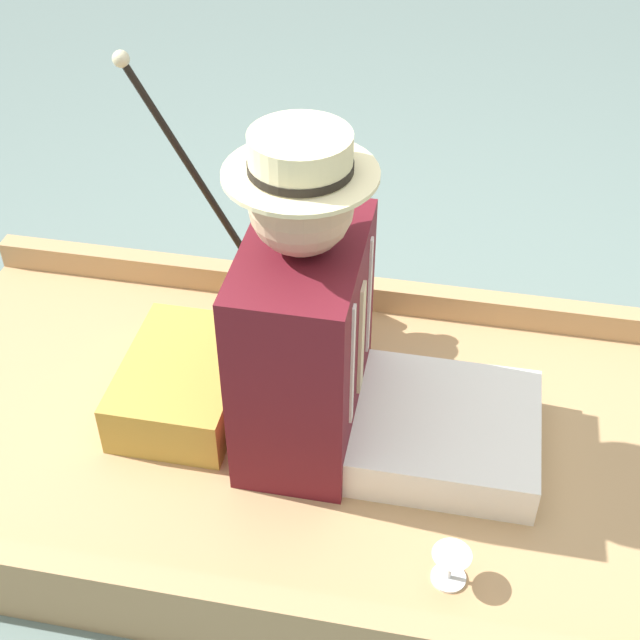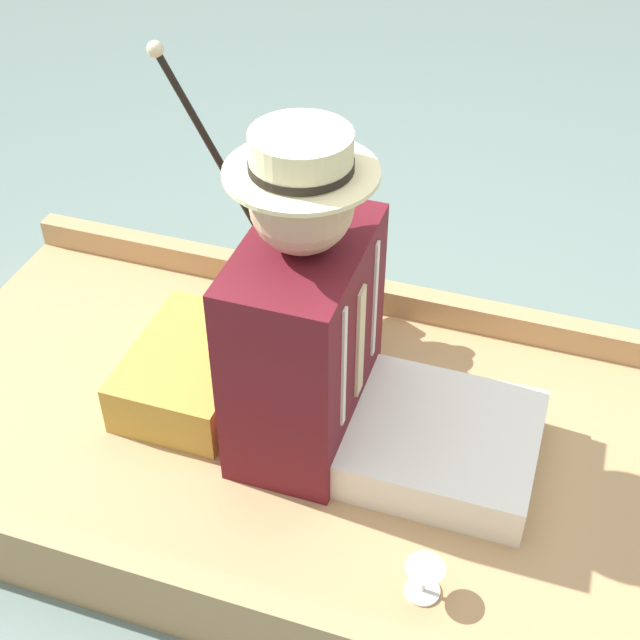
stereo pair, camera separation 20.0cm
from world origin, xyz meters
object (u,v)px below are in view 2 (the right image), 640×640
object	(u,v)px
wine_glass	(424,575)
seated_person	(332,342)
walking_cane	(219,161)
teddy_bear	(346,287)

from	to	relation	value
wine_glass	seated_person	bearing A→B (deg)	-139.09
seated_person	walking_cane	distance (m)	0.66
walking_cane	teddy_bear	bearing A→B (deg)	80.10
seated_person	teddy_bear	world-z (taller)	seated_person
teddy_bear	walking_cane	world-z (taller)	walking_cane
seated_person	wine_glass	size ratio (longest dim) A/B	9.57
teddy_bear	seated_person	bearing A→B (deg)	11.96
seated_person	walking_cane	bearing A→B (deg)	-125.23
seated_person	teddy_bear	xyz separation A→B (m)	(-0.38, -0.08, -0.14)
wine_glass	walking_cane	world-z (taller)	walking_cane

